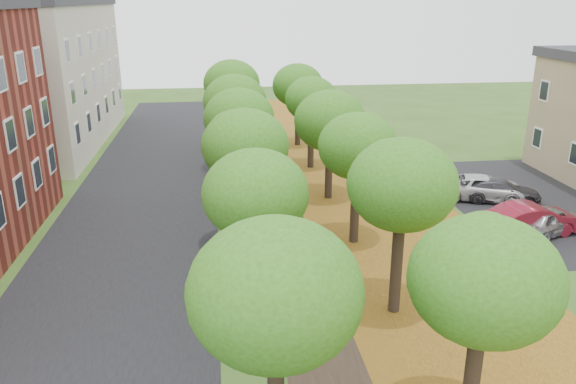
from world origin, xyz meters
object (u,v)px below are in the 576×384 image
object	(u,v)px
car_red	(532,219)
car_grey	(500,190)
car_silver	(549,220)
car_white	(484,188)
bench	(323,305)

from	to	relation	value
car_red	car_grey	distance (m)	4.50
car_silver	car_red	xyz separation A→B (m)	(-0.81, 0.04, 0.06)
car_red	car_white	xyz separation A→B (m)	(0.00, 4.88, -0.09)
bench	car_silver	bearing A→B (deg)	-73.71
car_silver	bench	bearing A→B (deg)	93.19
car_silver	car_red	bearing A→B (deg)	63.83
car_silver	car_white	distance (m)	4.99
car_red	car_grey	xyz separation A→B (m)	(0.69, 4.44, -0.12)
car_silver	car_red	distance (m)	0.82
car_white	car_red	bearing A→B (deg)	-160.22
car_silver	car_red	world-z (taller)	car_red
bench	car_silver	world-z (taller)	car_silver
car_red	car_grey	size ratio (longest dim) A/B	1.05
bench	car_grey	size ratio (longest dim) A/B	0.48
car_red	car_silver	bearing A→B (deg)	-98.96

